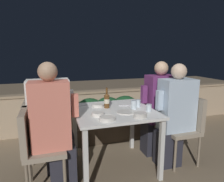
# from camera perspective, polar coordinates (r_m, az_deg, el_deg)

# --- Properties ---
(ground_plane) EXTENTS (16.00, 16.00, 0.00)m
(ground_plane) POSITION_cam_1_polar(r_m,az_deg,el_deg) (2.74, 0.47, -20.77)
(ground_plane) COLOR #847056
(parapet_wall) EXTENTS (9.00, 0.18, 0.73)m
(parapet_wall) POSITION_cam_1_polar(r_m,az_deg,el_deg) (3.82, -5.99, -5.30)
(parapet_wall) COLOR tan
(parapet_wall) RESTS_ON ground_plane
(dining_table) EXTENTS (0.95, 0.93, 0.76)m
(dining_table) POSITION_cam_1_polar(r_m,az_deg,el_deg) (2.45, 0.49, -7.56)
(dining_table) COLOR white
(dining_table) RESTS_ON ground_plane
(planter_hedge) EXTENTS (1.10, 0.47, 0.72)m
(planter_hedge) POSITION_cam_1_polar(r_m,az_deg,el_deg) (3.33, -1.12, -7.22)
(planter_hedge) COLOR brown
(planter_hedge) RESTS_ON ground_plane
(chair_left_near) EXTENTS (0.41, 0.41, 0.88)m
(chair_left_near) POSITION_cam_1_polar(r_m,az_deg,el_deg) (2.23, -21.04, -13.57)
(chair_left_near) COLOR gray
(chair_left_near) RESTS_ON ground_plane
(person_coral_top) EXTENTS (0.48, 0.26, 1.35)m
(person_coral_top) POSITION_cam_1_polar(r_m,az_deg,el_deg) (2.17, -16.21, -9.86)
(person_coral_top) COLOR #282833
(person_coral_top) RESTS_ON ground_plane
(chair_left_far) EXTENTS (0.41, 0.41, 0.88)m
(chair_left_far) POSITION_cam_1_polar(r_m,az_deg,el_deg) (2.55, -20.85, -10.48)
(chair_left_far) COLOR gray
(chair_left_far) RESTS_ON ground_plane
(person_white_polo) EXTENTS (0.52, 0.26, 1.32)m
(person_white_polo) POSITION_cam_1_polar(r_m,az_deg,el_deg) (2.50, -16.63, -7.62)
(person_white_polo) COLOR #282833
(person_white_polo) RESTS_ON ground_plane
(chair_right_near) EXTENTS (0.41, 0.41, 0.88)m
(chair_right_near) POSITION_cam_1_polar(r_m,az_deg,el_deg) (2.80, 20.41, -8.50)
(chair_right_near) COLOR gray
(chair_right_near) RESTS_ON ground_plane
(person_blue_shirt) EXTENTS (0.50, 0.26, 1.31)m
(person_blue_shirt) POSITION_cam_1_polar(r_m,az_deg,el_deg) (2.65, 17.29, -6.67)
(person_blue_shirt) COLOR #282833
(person_blue_shirt) RESTS_ON ground_plane
(chair_right_far) EXTENTS (0.41, 0.41, 0.88)m
(chair_right_far) POSITION_cam_1_polar(r_m,az_deg,el_deg) (3.04, 15.91, -6.71)
(chair_right_far) COLOR gray
(chair_right_far) RESTS_ON ground_plane
(person_purple_stripe) EXTENTS (0.47, 0.26, 1.32)m
(person_purple_stripe) POSITION_cam_1_polar(r_m,az_deg,el_deg) (2.90, 12.88, -4.71)
(person_purple_stripe) COLOR #282833
(person_purple_stripe) RESTS_ON ground_plane
(beer_bottle) EXTENTS (0.07, 0.07, 0.26)m
(beer_bottle) POSITION_cam_1_polar(r_m,az_deg,el_deg) (2.49, -1.50, -2.65)
(beer_bottle) COLOR brown
(beer_bottle) RESTS_ON dining_table
(plate_0) EXTENTS (0.21, 0.21, 0.01)m
(plate_0) POSITION_cam_1_polar(r_m,az_deg,el_deg) (2.33, 4.03, -6.00)
(plate_0) COLOR silver
(plate_0) RESTS_ON dining_table
(bowl_0) EXTENTS (0.14, 0.14, 0.04)m
(bowl_0) POSITION_cam_1_polar(r_m,az_deg,el_deg) (2.21, -4.05, -6.46)
(bowl_0) COLOR silver
(bowl_0) RESTS_ON dining_table
(bowl_1) EXTENTS (0.14, 0.14, 0.05)m
(bowl_1) POSITION_cam_1_polar(r_m,az_deg,el_deg) (2.17, 8.08, -6.73)
(bowl_1) COLOR beige
(bowl_1) RESTS_ON dining_table
(bowl_2) EXTENTS (0.16, 0.16, 0.03)m
(bowl_2) POSITION_cam_1_polar(r_m,az_deg,el_deg) (2.58, -4.02, -3.98)
(bowl_2) COLOR silver
(bowl_2) RESTS_ON dining_table
(bowl_3) EXTENTS (0.17, 0.17, 0.04)m
(bowl_3) POSITION_cam_1_polar(r_m,az_deg,el_deg) (2.06, -1.29, -7.73)
(bowl_3) COLOR silver
(bowl_3) RESTS_ON dining_table
(glass_cup_0) EXTENTS (0.06, 0.06, 0.08)m
(glass_cup_0) POSITION_cam_1_polar(r_m,az_deg,el_deg) (2.40, 10.49, -4.71)
(glass_cup_0) COLOR silver
(glass_cup_0) RESTS_ON dining_table
(glass_cup_1) EXTENTS (0.07, 0.07, 0.09)m
(glass_cup_1) POSITION_cam_1_polar(r_m,az_deg,el_deg) (2.56, 7.42, -3.52)
(glass_cup_1) COLOR silver
(glass_cup_1) RESTS_ON dining_table
(glass_cup_2) EXTENTS (0.07, 0.07, 0.10)m
(glass_cup_2) POSITION_cam_1_polar(r_m,az_deg,el_deg) (2.47, 6.22, -3.91)
(glass_cup_2) COLOR silver
(glass_cup_2) RESTS_ON dining_table
(fork_0) EXTENTS (0.17, 0.07, 0.01)m
(fork_0) POSITION_cam_1_polar(r_m,az_deg,el_deg) (2.61, 3.90, -4.16)
(fork_0) COLOR silver
(fork_0) RESTS_ON dining_table
(fork_1) EXTENTS (0.17, 0.07, 0.01)m
(fork_1) POSITION_cam_1_polar(r_m,az_deg,el_deg) (2.62, -8.74, -4.21)
(fork_1) COLOR silver
(fork_1) RESTS_ON dining_table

